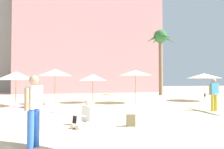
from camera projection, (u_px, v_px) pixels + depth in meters
name	position (u px, v px, depth m)	size (l,w,h in m)	color
hotel_pink	(89.00, 40.00, 33.61)	(20.60, 8.11, 15.88)	pink
palm_tree_left	(160.00, 42.00, 25.75)	(4.18, 4.37, 7.63)	brown
cafe_umbrella_0	(55.00, 72.00, 15.11)	(2.29, 2.29, 2.44)	gray
cafe_umbrella_1	(135.00, 73.00, 16.26)	(2.42, 2.42, 2.43)	gray
cafe_umbrella_2	(93.00, 77.00, 16.51)	(2.10, 2.10, 2.13)	gray
cafe_umbrella_3	(16.00, 76.00, 13.90)	(2.33, 2.33, 2.20)	gray
cafe_umbrella_5	(204.00, 76.00, 18.15)	(2.75, 2.75, 2.25)	gray
beach_towel	(164.00, 127.00, 7.66)	(1.57, 0.85, 0.01)	white
backpack	(131.00, 121.00, 7.81)	(0.33, 0.29, 0.42)	olive
person_near_left	(216.00, 94.00, 11.75)	(0.81, 3.12, 1.75)	gold
person_mid_center	(85.00, 117.00, 7.89)	(0.92, 0.94, 0.95)	beige
person_mid_left	(34.00, 108.00, 5.48)	(2.59, 2.07, 1.74)	blue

